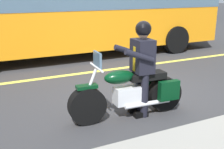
% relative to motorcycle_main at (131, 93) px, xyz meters
% --- Properties ---
extents(ground_plane, '(80.00, 80.00, 0.00)m').
position_rel_motorcycle_main_xyz_m(ground_plane, '(-0.71, -1.03, -0.45)').
color(ground_plane, '#333335').
extents(lane_center_stripe, '(60.00, 0.16, 0.01)m').
position_rel_motorcycle_main_xyz_m(lane_center_stripe, '(-0.71, -3.03, -0.45)').
color(lane_center_stripe, '#E5DB4C').
rests_on(lane_center_stripe, ground_plane).
extents(motorcycle_main, '(2.22, 0.68, 1.26)m').
position_rel_motorcycle_main_xyz_m(motorcycle_main, '(0.00, 0.00, 0.00)').
color(motorcycle_main, black).
rests_on(motorcycle_main, ground_plane).
extents(rider_main, '(0.65, 0.58, 1.74)m').
position_rel_motorcycle_main_xyz_m(rider_main, '(-0.19, 0.01, 0.58)').
color(rider_main, black).
rests_on(rider_main, ground_plane).
extents(bus_near, '(11.05, 2.70, 3.30)m').
position_rel_motorcycle_main_xyz_m(bus_near, '(-0.66, -5.27, 1.42)').
color(bus_near, orange).
rests_on(bus_near, ground_plane).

